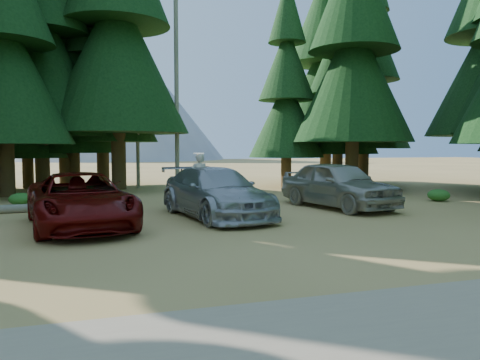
{
  "coord_description": "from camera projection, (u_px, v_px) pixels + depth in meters",
  "views": [
    {
      "loc": [
        -3.58,
        -11.22,
        2.33
      ],
      "look_at": [
        1.03,
        3.54,
        1.25
      ],
      "focal_mm": 35.0,
      "sensor_mm": 36.0,
      "label": 1
    }
  ],
  "objects": [
    {
      "name": "shrub_right",
      "position": [
        243.0,
        193.0,
        21.69
      ],
      "size": [
        0.77,
        0.77,
        0.42
      ],
      "primitive_type": "ellipsoid",
      "color": "#2C671F",
      "rests_on": "ground"
    },
    {
      "name": "log_left",
      "position": [
        48.0,
        207.0,
        17.02
      ],
      "size": [
        4.28,
        0.6,
        0.3
      ],
      "primitive_type": "cylinder",
      "rotation": [
        0.0,
        1.57,
        0.07
      ],
      "color": "gray",
      "rests_on": "ground"
    },
    {
      "name": "red_pickup",
      "position": [
        80.0,
        200.0,
        13.56
      ],
      "size": [
        3.52,
        6.09,
        1.6
      ],
      "primitive_type": "imported",
      "rotation": [
        0.0,
        0.0,
        0.16
      ],
      "color": "#5C0907",
      "rests_on": "ground"
    },
    {
      "name": "snag_front",
      "position": [
        176.0,
        80.0,
        25.54
      ],
      "size": [
        0.24,
        0.24,
        12.0
      ],
      "primitive_type": "cylinder",
      "color": "gray",
      "rests_on": "ground"
    },
    {
      "name": "mountain_peak",
      "position": [
        98.0,
        96.0,
        94.29
      ],
      "size": [
        48.0,
        50.0,
        28.0
      ],
      "color": "gray",
      "rests_on": "ground"
    },
    {
      "name": "silver_minivan_right",
      "position": [
        338.0,
        184.0,
        17.99
      ],
      "size": [
        3.13,
        5.64,
        1.81
      ],
      "primitive_type": "imported",
      "rotation": [
        0.0,
        0.0,
        0.19
      ],
      "color": "#A8A495",
      "rests_on": "ground"
    },
    {
      "name": "log_mid",
      "position": [
        200.0,
        196.0,
        21.49
      ],
      "size": [
        2.28,
        2.16,
        0.24
      ],
      "primitive_type": "cylinder",
      "rotation": [
        0.0,
        1.57,
        -0.75
      ],
      "color": "gray",
      "rests_on": "ground"
    },
    {
      "name": "log_right",
      "position": [
        336.0,
        190.0,
        23.54
      ],
      "size": [
        4.59,
        2.75,
        0.32
      ],
      "primitive_type": "cylinder",
      "rotation": [
        0.0,
        1.57,
        0.51
      ],
      "color": "gray",
      "rests_on": "ground"
    },
    {
      "name": "silver_minivan_center",
      "position": [
        216.0,
        192.0,
        15.61
      ],
      "size": [
        3.23,
        6.01,
        1.66
      ],
      "primitive_type": "imported",
      "rotation": [
        0.0,
        0.0,
        0.17
      ],
      "color": "#A8AAB0",
      "rests_on": "ground"
    },
    {
      "name": "gravel_strip",
      "position": [
        404.0,
        337.0,
        5.72
      ],
      "size": [
        26.0,
        3.5,
        0.01
      ],
      "primitive_type": "cube",
      "color": "tan",
      "rests_on": "ground"
    },
    {
      "name": "frisbee_player",
      "position": [
        199.0,
        178.0,
        16.07
      ],
      "size": [
        0.66,
        0.46,
        1.75
      ],
      "rotation": [
        0.0,
        0.0,
        3.22
      ],
      "color": "beige",
      "rests_on": "ground"
    },
    {
      "name": "snag_back",
      "position": [
        137.0,
        100.0,
        26.45
      ],
      "size": [
        0.2,
        0.2,
        10.0
      ],
      "primitive_type": "cylinder",
      "color": "gray",
      "rests_on": "ground"
    },
    {
      "name": "shrub_center_left",
      "position": [
        78.0,
        198.0,
        18.92
      ],
      "size": [
        1.08,
        1.08,
        0.59
      ],
      "primitive_type": "ellipsoid",
      "color": "#2C671F",
      "rests_on": "ground"
    },
    {
      "name": "shrub_left",
      "position": [
        20.0,
        199.0,
        18.83
      ],
      "size": [
        0.91,
        0.91,
        0.5
      ],
      "primitive_type": "ellipsoid",
      "color": "#2C671F",
      "rests_on": "ground"
    },
    {
      "name": "shrub_center_right",
      "position": [
        202.0,
        196.0,
        19.38
      ],
      "size": [
        1.18,
        1.18,
        0.65
      ],
      "primitive_type": "ellipsoid",
      "color": "#2C671F",
      "rests_on": "ground"
    },
    {
      "name": "ground",
      "position": [
        243.0,
        239.0,
        11.91
      ],
      "size": [
        160.0,
        160.0,
        0.0
      ],
      "primitive_type": "plane",
      "color": "olive",
      "rests_on": "ground"
    },
    {
      "name": "shrub_far_left",
      "position": [
        72.0,
        198.0,
        19.36
      ],
      "size": [
        0.9,
        0.9,
        0.5
      ],
      "primitive_type": "ellipsoid",
      "color": "#2C671F",
      "rests_on": "ground"
    },
    {
      "name": "shrub_far_right",
      "position": [
        380.0,
        192.0,
        20.91
      ],
      "size": [
        1.24,
        1.24,
        0.68
      ],
      "primitive_type": "ellipsoid",
      "color": "#2C671F",
      "rests_on": "ground"
    },
    {
      "name": "shrub_edge_east",
      "position": [
        439.0,
        195.0,
        20.31
      ],
      "size": [
        0.94,
        0.94,
        0.52
      ],
      "primitive_type": "ellipsoid",
      "color": "#2C671F",
      "rests_on": "ground"
    },
    {
      "name": "forest_belt_north",
      "position": [
        162.0,
        189.0,
        26.2
      ],
      "size": [
        36.0,
        7.0,
        22.0
      ],
      "primitive_type": null,
      "color": "black",
      "rests_on": "ground"
    }
  ]
}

